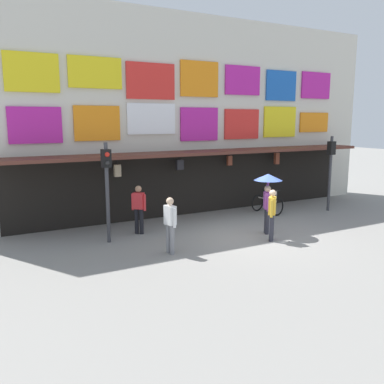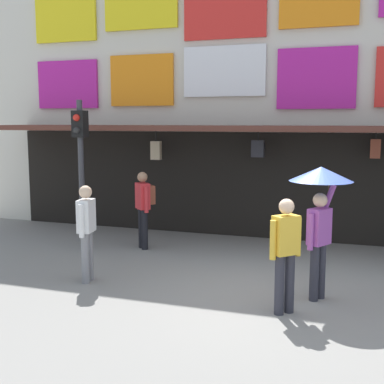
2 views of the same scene
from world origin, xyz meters
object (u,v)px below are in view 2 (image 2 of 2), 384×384
Objects in this scene: pedestrian_in_white at (86,228)px; pedestrian_in_red at (144,204)px; pedestrian_in_green at (285,250)px; pedestrian_with_umbrella at (320,195)px; traffic_light_near at (81,151)px.

pedestrian_in_red is (-0.02, 2.44, 0.04)m from pedestrian_in_white.
pedestrian_in_green is 0.81× the size of pedestrian_with_umbrella.
traffic_light_near is 1.76m from pedestrian_in_red.
traffic_light_near is at bearing 153.40° from pedestrian_in_green.
pedestrian_in_red is 4.47m from pedestrian_in_green.
pedestrian_in_white is 1.00× the size of pedestrian_in_green.
traffic_light_near is at bearing 162.57° from pedestrian_with_umbrella.
pedestrian_in_green is (4.69, -2.35, -1.19)m from traffic_light_near.
pedestrian_in_red is at bearing 90.36° from pedestrian_in_white.
traffic_light_near is at bearing -158.56° from pedestrian_in_red.
traffic_light_near is 1.54× the size of pedestrian_with_umbrella.
pedestrian_in_green is at bearing -6.52° from pedestrian_in_white.
pedestrian_in_white is 0.81× the size of pedestrian_with_umbrella.
pedestrian_in_white is (1.25, -1.96, -1.19)m from traffic_light_near.
traffic_light_near is 2.61m from pedestrian_in_white.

